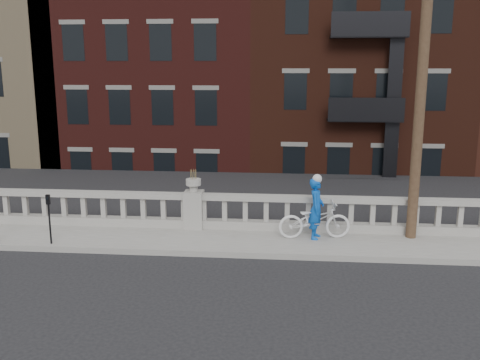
# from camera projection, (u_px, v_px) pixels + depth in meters

# --- Properties ---
(ground) EXTENTS (120.00, 120.00, 0.00)m
(ground) POSITION_uv_depth(u_px,v_px,m) (164.00, 286.00, 12.04)
(ground) COLOR black
(ground) RESTS_ON ground
(sidewalk) EXTENTS (32.00, 2.20, 0.15)m
(sidewalk) POSITION_uv_depth(u_px,v_px,m) (188.00, 240.00, 14.95)
(sidewalk) COLOR gray
(sidewalk) RESTS_ON ground
(balustrade) EXTENTS (28.00, 0.34, 1.03)m
(balustrade) POSITION_uv_depth(u_px,v_px,m) (194.00, 211.00, 15.75)
(balustrade) COLOR gray
(balustrade) RESTS_ON sidewalk
(planter_pedestal) EXTENTS (0.55, 0.55, 1.76)m
(planter_pedestal) POSITION_uv_depth(u_px,v_px,m) (194.00, 205.00, 15.71)
(planter_pedestal) COLOR gray
(planter_pedestal) RESTS_ON sidewalk
(lower_level) EXTENTS (80.00, 44.00, 20.80)m
(lower_level) POSITION_uv_depth(u_px,v_px,m) (255.00, 100.00, 33.86)
(lower_level) COLOR #605E59
(lower_level) RESTS_ON ground
(utility_pole) EXTENTS (1.60, 0.28, 10.00)m
(utility_pole) POSITION_uv_depth(u_px,v_px,m) (424.00, 51.00, 13.88)
(utility_pole) COLOR #422D1E
(utility_pole) RESTS_ON sidewalk
(parking_meter_c) EXTENTS (0.10, 0.09, 1.36)m
(parking_meter_c) POSITION_uv_depth(u_px,v_px,m) (49.00, 213.00, 14.24)
(parking_meter_c) COLOR black
(parking_meter_c) RESTS_ON sidewalk
(bicycle) EXTENTS (2.06, 0.96, 1.04)m
(bicycle) POSITION_uv_depth(u_px,v_px,m) (314.00, 220.00, 14.79)
(bicycle) COLOR white
(bicycle) RESTS_ON sidewalk
(cyclist) EXTENTS (0.52, 0.69, 1.71)m
(cyclist) POSITION_uv_depth(u_px,v_px,m) (316.00, 208.00, 14.71)
(cyclist) COLOR blue
(cyclist) RESTS_ON sidewalk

